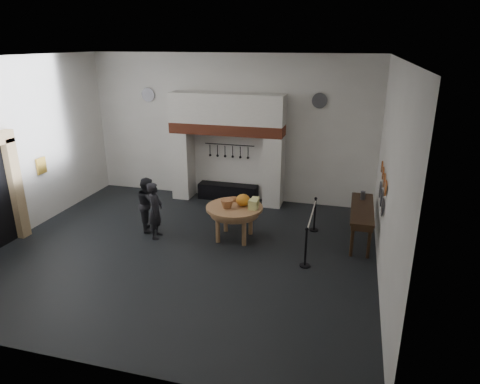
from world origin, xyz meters
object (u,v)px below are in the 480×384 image
(visitor_near, at_px, (155,210))
(barrier_post_near, at_px, (306,248))
(visitor_far, at_px, (148,204))
(side_table, at_px, (362,209))
(barrier_post_far, at_px, (315,215))
(iron_range, at_px, (228,192))
(work_table, at_px, (234,208))

(visitor_near, relative_size, barrier_post_near, 1.65)
(visitor_far, bearing_deg, barrier_post_near, -132.57)
(visitor_far, xyz_separation_m, side_table, (5.49, 0.78, 0.14))
(visitor_near, distance_m, barrier_post_near, 3.95)
(barrier_post_near, distance_m, barrier_post_far, 2.00)
(side_table, xyz_separation_m, barrier_post_far, (-1.18, 0.29, -0.42))
(iron_range, bearing_deg, barrier_post_near, -51.80)
(visitor_far, bearing_deg, iron_range, -56.92)
(work_table, relative_size, barrier_post_near, 1.60)
(iron_range, distance_m, visitor_far, 3.14)
(side_table, xyz_separation_m, barrier_post_near, (-1.18, -1.71, -0.42))
(iron_range, distance_m, visitor_near, 3.36)
(visitor_near, bearing_deg, iron_range, -24.71)
(iron_range, relative_size, visitor_far, 1.30)
(visitor_near, height_order, barrier_post_near, visitor_near)
(visitor_near, bearing_deg, barrier_post_far, -76.83)
(barrier_post_near, bearing_deg, visitor_far, 167.75)
(iron_range, bearing_deg, work_table, -70.12)
(side_table, distance_m, barrier_post_near, 2.12)
(barrier_post_near, bearing_deg, barrier_post_far, 90.00)
(visitor_near, bearing_deg, barrier_post_near, -105.20)
(work_table, height_order, barrier_post_far, barrier_post_far)
(iron_range, relative_size, barrier_post_near, 2.11)
(visitor_near, bearing_deg, visitor_far, 37.59)
(work_table, bearing_deg, visitor_far, -178.31)
(visitor_far, bearing_deg, work_table, -118.63)
(iron_range, xyz_separation_m, visitor_far, (-1.39, -2.77, 0.48))
(work_table, height_order, side_table, side_table)
(work_table, height_order, visitor_far, visitor_far)
(iron_range, height_order, barrier_post_far, barrier_post_far)
(visitor_near, distance_m, visitor_far, 0.57)
(visitor_far, xyz_separation_m, barrier_post_far, (4.30, 1.07, -0.28))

